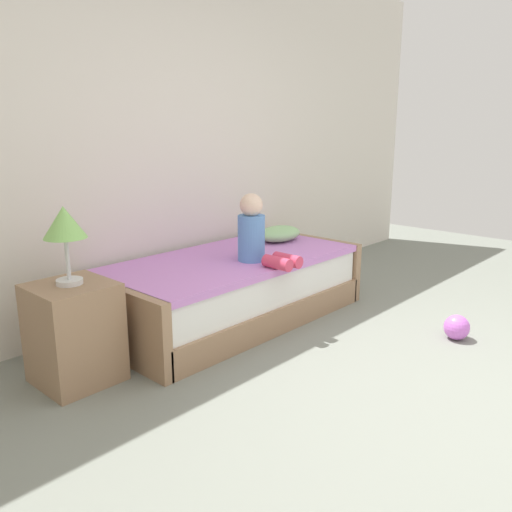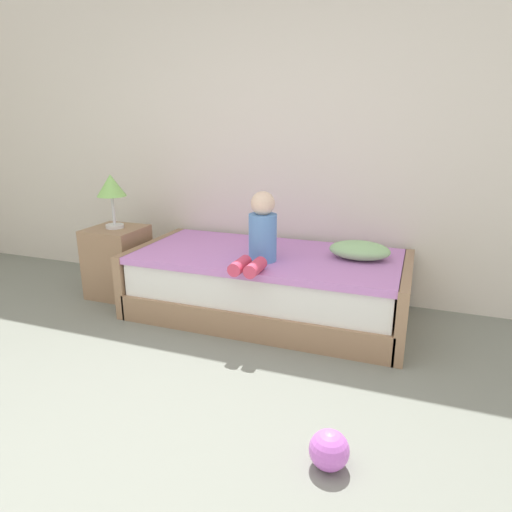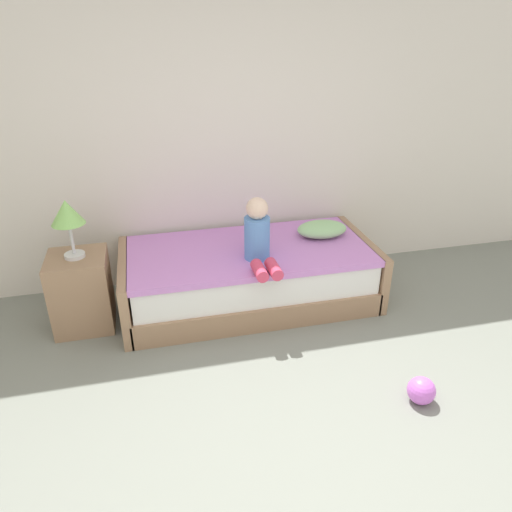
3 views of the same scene
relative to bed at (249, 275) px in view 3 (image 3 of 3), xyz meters
name	(u,v)px [view 3 (image 3 of 3)]	position (x,y,z in m)	size (l,w,h in m)	color
ground_plane	(315,506)	(-0.11, -2.00, -0.25)	(9.20, 9.20, 0.00)	gray
wall_rear	(219,119)	(-0.11, 0.60, 1.20)	(7.20, 0.10, 2.90)	silver
bed	(249,275)	(0.00, 0.00, 0.00)	(2.11, 1.00, 0.50)	#997556
nightstand	(82,291)	(-1.35, -0.05, 0.05)	(0.44, 0.44, 0.60)	#997556
table_lamp	(67,215)	(-1.35, -0.05, 0.69)	(0.24, 0.24, 0.45)	silver
child_figure	(259,236)	(0.03, -0.23, 0.46)	(0.20, 0.51, 0.50)	#598CD1
pillow	(322,229)	(0.68, 0.10, 0.32)	(0.44, 0.30, 0.13)	#99CC8C
toy_ball	(421,390)	(0.79, -1.46, -0.16)	(0.18, 0.18, 0.18)	#CC66D8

